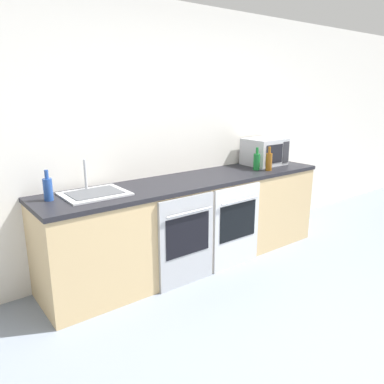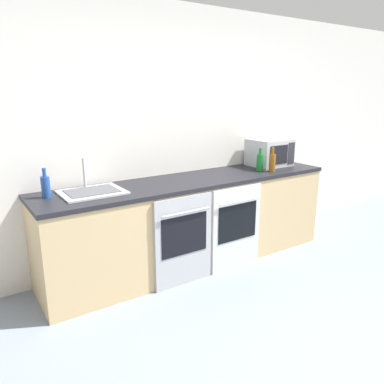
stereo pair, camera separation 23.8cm
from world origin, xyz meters
TOP-DOWN VIEW (x-y plane):
  - ground_plane at (0.00, 0.00)m, footprint 16.00×16.00m
  - wall_back at (0.00, 2.32)m, footprint 10.00×0.06m
  - counter_back at (0.00, 1.96)m, footprint 3.12×0.68m
  - oven_left at (-0.33, 1.61)m, footprint 0.60×0.06m
  - oven_right at (0.30, 1.61)m, footprint 0.60×0.06m
  - microwave at (1.15, 2.05)m, footprint 0.45×0.38m
  - bottle_blue at (-1.38, 2.05)m, footprint 0.07×0.07m
  - bottle_green at (0.83, 1.88)m, footprint 0.07×0.07m
  - bottle_amber at (0.92, 1.78)m, footprint 0.07×0.07m
  - sink at (-1.02, 2.00)m, footprint 0.53×0.43m

SIDE VIEW (x-z plane):
  - ground_plane at x=0.00m, z-range 0.00..0.00m
  - oven_left at x=-0.33m, z-range 0.01..0.86m
  - oven_right at x=0.30m, z-range 0.01..0.86m
  - counter_back at x=0.00m, z-range 0.00..0.91m
  - sink at x=-1.02m, z-range 0.78..1.06m
  - bottle_blue at x=-1.38m, z-range 0.88..1.13m
  - bottle_green at x=0.83m, z-range 0.88..1.13m
  - bottle_amber at x=0.92m, z-range 0.88..1.14m
  - microwave at x=1.15m, z-range 0.90..1.21m
  - wall_back at x=0.00m, z-range 0.00..2.60m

